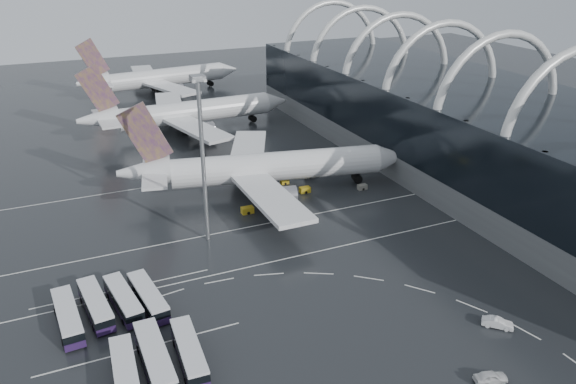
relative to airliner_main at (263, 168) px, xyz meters
name	(u,v)px	position (x,y,z in m)	size (l,w,h in m)	color
ground	(262,258)	(-10.97, -27.33, -5.46)	(420.00, 420.00, 0.00)	black
terminal	(471,126)	(50.59, -7.49, 5.41)	(42.00, 160.00, 34.90)	#595D5E
lane_marking_near	(266,263)	(-10.97, -29.33, -5.46)	(120.00, 0.25, 0.01)	silver
lane_marking_mid	(240,229)	(-10.97, -15.33, -5.46)	(120.00, 0.25, 0.01)	silver
lane_marking_far	(200,179)	(-10.97, 12.67, -5.46)	(120.00, 0.25, 0.01)	silver
bus_bay_line_south	(142,348)	(-34.97, -43.33, -5.46)	(28.00, 0.25, 0.01)	silver
bus_bay_line_north	(123,288)	(-34.97, -27.33, -5.46)	(28.00, 0.25, 0.01)	silver
airliner_main	(263,168)	(0.00, 0.00, 0.00)	(64.10, 55.36, 21.81)	silver
airliner_gate_b	(185,113)	(-4.58, 50.40, 0.00)	(62.70, 56.48, 21.81)	silver
airliner_gate_c	(159,78)	(-1.70, 100.40, -0.02)	(61.14, 55.96, 21.77)	silver
bus_row_near_a	(68,317)	(-43.63, -34.15, -3.76)	(3.73, 12.75, 3.10)	#251440
bus_row_near_b	(95,304)	(-39.62, -32.63, -3.79)	(4.17, 12.58, 3.04)	#251440
bus_row_near_c	(123,299)	(-35.63, -32.95, -3.83)	(4.38, 12.34, 2.97)	#251440
bus_row_near_d	(148,297)	(-32.09, -33.84, -3.80)	(4.24, 12.51, 3.02)	#251440
bus_row_far_a	(125,375)	(-37.95, -49.64, -3.77)	(3.50, 12.65, 3.08)	#251440
bus_row_far_b	(155,358)	(-34.01, -48.31, -3.64)	(3.31, 13.50, 3.32)	#251440
bus_row_far_c	(189,352)	(-29.61, -48.66, -3.80)	(3.37, 12.36, 3.01)	#251440
van_curve_b	(491,377)	(4.12, -67.56, -4.73)	(1.73, 4.31, 1.47)	silver
van_curve_c	(498,323)	(12.86, -59.32, -4.74)	(1.53, 4.38, 1.44)	silver
floodlight_mast	(202,141)	(-17.75, -16.74, 13.89)	(2.36, 2.36, 30.77)	gray
gse_cart_belly_a	(305,190)	(8.16, -4.60, -4.81)	(2.37, 1.40, 1.29)	#B59418
gse_cart_belly_b	(309,175)	(12.86, 2.88, -4.86)	(2.22, 1.31, 1.21)	slate
gse_cart_belly_c	(247,210)	(-7.15, -9.33, -4.78)	(2.50, 1.48, 1.36)	#B59418
gse_cart_belly_d	(362,187)	(20.77, -8.24, -4.89)	(2.09, 1.23, 1.14)	slate
gse_cart_belly_e	(285,182)	(6.05, 1.84, -4.95)	(1.89, 1.12, 1.03)	#B59418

